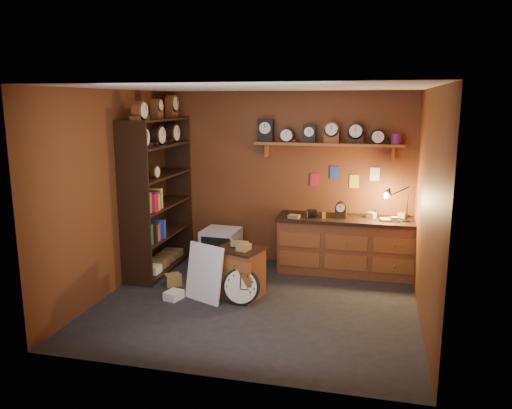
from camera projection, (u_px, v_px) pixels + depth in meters
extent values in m
plane|color=black|center=(257.00, 303.00, 6.40)|extent=(4.00, 4.00, 0.00)
cube|color=brown|center=(283.00, 179.00, 7.84)|extent=(4.00, 0.02, 2.70)
cube|color=brown|center=(209.00, 239.00, 4.42)|extent=(4.00, 0.02, 2.70)
cube|color=brown|center=(110.00, 193.00, 6.59)|extent=(0.02, 3.60, 2.70)
cube|color=brown|center=(427.00, 208.00, 5.67)|extent=(0.02, 3.60, 2.70)
cube|color=beige|center=(257.00, 88.00, 5.86)|extent=(4.00, 3.60, 0.02)
cube|color=brown|center=(328.00, 144.00, 7.43)|extent=(2.20, 0.30, 0.04)
cube|color=brown|center=(267.00, 150.00, 7.73)|extent=(0.04, 0.16, 0.20)
cube|color=brown|center=(393.00, 153.00, 7.30)|extent=(0.04, 0.16, 0.20)
cylinder|color=#B21419|center=(396.00, 139.00, 7.18)|extent=(0.16, 0.16, 0.15)
cube|color=#AA142C|center=(292.00, 179.00, 7.80)|extent=(0.14, 0.01, 0.20)
cube|color=navy|center=(312.00, 172.00, 7.71)|extent=(0.14, 0.01, 0.20)
cube|color=gold|center=(331.00, 181.00, 7.66)|extent=(0.14, 0.01, 0.20)
cube|color=silver|center=(351.00, 173.00, 7.57)|extent=(0.14, 0.01, 0.20)
cube|color=black|center=(145.00, 195.00, 7.56)|extent=(0.03, 1.60, 2.30)
cube|color=black|center=(134.00, 206.00, 6.76)|extent=(0.45, 0.03, 2.30)
cube|color=black|center=(178.00, 187.00, 8.25)|extent=(0.45, 0.03, 2.30)
cube|color=black|center=(161.00, 265.00, 7.73)|extent=(0.43, 1.54, 0.03)
cube|color=black|center=(160.00, 234.00, 7.63)|extent=(0.43, 1.54, 0.03)
cube|color=black|center=(159.00, 205.00, 7.54)|extent=(0.43, 1.54, 0.03)
cube|color=black|center=(158.00, 176.00, 7.44)|extent=(0.43, 1.54, 0.03)
cube|color=black|center=(156.00, 146.00, 7.35)|extent=(0.43, 1.54, 0.03)
cube|color=black|center=(155.00, 120.00, 7.28)|extent=(0.43, 1.54, 0.03)
cube|color=brown|center=(347.00, 247.00, 7.49)|extent=(2.04, 0.60, 0.80)
cube|color=black|center=(348.00, 219.00, 7.41)|extent=(2.10, 0.66, 0.05)
cube|color=brown|center=(346.00, 253.00, 7.20)|extent=(1.96, 0.02, 0.52)
cylinder|color=black|center=(406.00, 221.00, 7.16)|extent=(0.12, 0.12, 0.02)
cylinder|color=black|center=(407.00, 208.00, 7.12)|extent=(0.02, 0.02, 0.38)
cylinder|color=black|center=(399.00, 191.00, 7.07)|extent=(0.27, 0.09, 0.14)
cone|color=black|center=(389.00, 194.00, 7.09)|extent=(0.18, 0.14, 0.18)
cube|color=brown|center=(240.00, 273.00, 6.59)|extent=(0.66, 0.60, 0.63)
cube|color=black|center=(240.00, 249.00, 6.52)|extent=(0.71, 0.65, 0.03)
cube|color=brown|center=(235.00, 279.00, 6.37)|extent=(0.46, 0.16, 0.54)
cylinder|color=black|center=(241.00, 286.00, 6.34)|extent=(0.48, 0.16, 0.48)
cylinder|color=beige|center=(241.00, 287.00, 6.31)|extent=(0.42, 0.10, 0.41)
cube|color=black|center=(240.00, 282.00, 6.28)|extent=(0.01, 0.04, 0.15)
cube|color=black|center=(244.00, 289.00, 6.29)|extent=(0.11, 0.01, 0.01)
cube|color=silver|center=(205.00, 300.00, 6.51)|extent=(0.59, 0.37, 0.75)
cube|color=silver|center=(221.00, 247.00, 7.89)|extent=(0.58, 0.58, 0.57)
cube|color=black|center=(216.00, 252.00, 7.62)|extent=(0.47, 0.05, 0.46)
cube|color=olive|center=(220.00, 271.00, 7.39)|extent=(0.26, 0.23, 0.15)
cube|color=white|center=(174.00, 295.00, 6.52)|extent=(0.24, 0.26, 0.11)
cube|color=olive|center=(173.00, 280.00, 7.03)|extent=(0.28, 0.27, 0.16)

